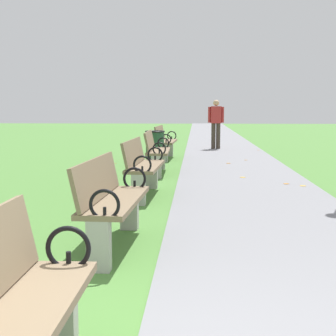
{
  "coord_description": "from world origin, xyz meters",
  "views": [
    {
      "loc": [
        0.35,
        -1.97,
        1.41
      ],
      "look_at": [
        -0.05,
        4.96,
        0.55
      ],
      "focal_mm": 52.91,
      "sensor_mm": 36.0,
      "label": 1
    }
  ],
  "objects_px": {
    "park_bench_4": "(156,151)",
    "trash_bin": "(155,148)",
    "park_bench_2": "(111,200)",
    "pedestrian_walking": "(216,121)",
    "park_bench_5": "(165,141)",
    "park_bench_3": "(142,166)"
  },
  "relations": [
    {
      "from": "trash_bin",
      "to": "park_bench_3",
      "type": "bearing_deg",
      "value": -87.98
    },
    {
      "from": "park_bench_3",
      "to": "park_bench_4",
      "type": "relative_size",
      "value": 1.01
    },
    {
      "from": "park_bench_2",
      "to": "park_bench_3",
      "type": "distance_m",
      "value": 2.9
    },
    {
      "from": "park_bench_2",
      "to": "trash_bin",
      "type": "distance_m",
      "value": 7.07
    },
    {
      "from": "park_bench_5",
      "to": "pedestrian_walking",
      "type": "xyz_separation_m",
      "value": [
        1.5,
        3.18,
        0.44
      ]
    },
    {
      "from": "park_bench_4",
      "to": "trash_bin",
      "type": "distance_m",
      "value": 1.48
    },
    {
      "from": "park_bench_2",
      "to": "park_bench_3",
      "type": "height_order",
      "value": "same"
    },
    {
      "from": "park_bench_2",
      "to": "park_bench_3",
      "type": "relative_size",
      "value": 1.0
    },
    {
      "from": "park_bench_2",
      "to": "park_bench_5",
      "type": "xyz_separation_m",
      "value": [
        0.0,
        8.54,
        0.0
      ]
    },
    {
      "from": "park_bench_5",
      "to": "trash_bin",
      "type": "bearing_deg",
      "value": -95.69
    },
    {
      "from": "park_bench_2",
      "to": "pedestrian_walking",
      "type": "distance_m",
      "value": 11.83
    },
    {
      "from": "pedestrian_walking",
      "to": "trash_bin",
      "type": "relative_size",
      "value": 1.93
    },
    {
      "from": "park_bench_2",
      "to": "pedestrian_walking",
      "type": "xyz_separation_m",
      "value": [
        1.5,
        11.73,
        0.44
      ]
    },
    {
      "from": "park_bench_5",
      "to": "pedestrian_walking",
      "type": "bearing_deg",
      "value": 64.79
    },
    {
      "from": "trash_bin",
      "to": "park_bench_2",
      "type": "bearing_deg",
      "value": -88.81
    },
    {
      "from": "park_bench_4",
      "to": "pedestrian_walking",
      "type": "relative_size",
      "value": 0.99
    },
    {
      "from": "park_bench_4",
      "to": "trash_bin",
      "type": "xyz_separation_m",
      "value": [
        -0.15,
        1.47,
        -0.06
      ]
    },
    {
      "from": "park_bench_4",
      "to": "trash_bin",
      "type": "height_order",
      "value": "park_bench_4"
    },
    {
      "from": "park_bench_5",
      "to": "park_bench_3",
      "type": "bearing_deg",
      "value": -90.0
    },
    {
      "from": "park_bench_4",
      "to": "park_bench_5",
      "type": "xyz_separation_m",
      "value": [
        0.0,
        2.95,
        0.0
      ]
    },
    {
      "from": "park_bench_2",
      "to": "park_bench_4",
      "type": "xyz_separation_m",
      "value": [
        -0.0,
        5.59,
        0.0
      ]
    },
    {
      "from": "park_bench_2",
      "to": "park_bench_5",
      "type": "height_order",
      "value": "same"
    }
  ]
}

